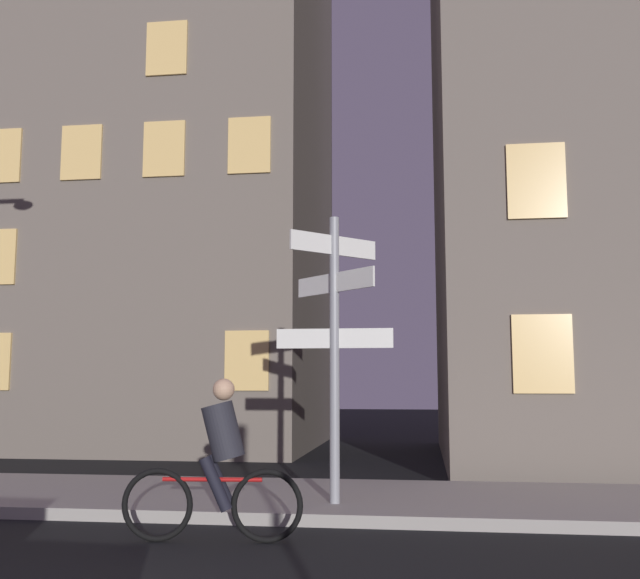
% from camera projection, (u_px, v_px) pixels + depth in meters
% --- Properties ---
extents(sidewalk_kerb, '(40.00, 3.01, 0.14)m').
position_uv_depth(sidewalk_kerb, '(236.00, 498.00, 9.79)').
color(sidewalk_kerb, '#9E9991').
rests_on(sidewalk_kerb, ground_plane).
extents(signpost, '(1.43, 1.07, 3.47)m').
position_uv_depth(signpost, '(334.00, 331.00, 9.15)').
color(signpost, gray).
rests_on(signpost, sidewalk_kerb).
extents(cyclist, '(1.82, 0.36, 1.61)m').
position_uv_depth(cyclist, '(218.00, 465.00, 7.46)').
color(cyclist, black).
rests_on(cyclist, ground_plane).
extents(building_left_block, '(9.19, 6.78, 14.14)m').
position_uv_depth(building_left_block, '(141.00, 169.00, 19.40)').
color(building_left_block, '#6B6056').
rests_on(building_left_block, ground_plane).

